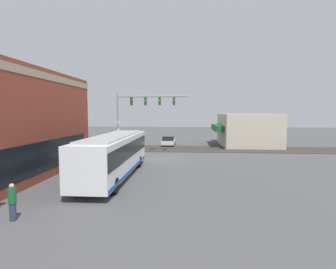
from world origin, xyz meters
The scene contains 10 objects.
ground_plane centered at (0.00, 0.00, 0.00)m, with size 120.00×120.00×0.00m, color #4C4C4F.
shop_building centered at (12.18, -11.13, 2.30)m, with size 10.64×8.57×4.59m.
city_bus centered at (-7.75, 2.80, 1.75)m, with size 11.72×2.59×3.17m.
traffic_signal_gantry centered at (3.61, 2.90, 5.35)m, with size 0.42×8.35×7.05m.
crossing_signal centered at (3.15, 5.38, 2.30)m, with size 1.41×1.18×3.81m.
rail_track_near centered at (6.00, 0.00, 0.03)m, with size 2.60×60.00×0.15m.
rail_track_far centered at (9.20, 0.00, 0.03)m, with size 2.60×60.00×0.15m.
parked_car_white centered at (11.26, 0.20, 0.65)m, with size 4.21×1.82×1.41m.
pedestrian_at_crossing centered at (3.90, 5.00, 0.91)m, with size 0.34×0.34×1.77m.
pedestrian_by_lamp centered at (-15.86, 5.12, 0.86)m, with size 0.34×0.34×1.69m.
Camera 1 is at (-26.61, -2.64, 4.82)m, focal length 28.00 mm.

